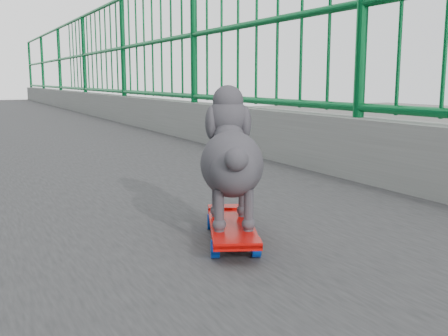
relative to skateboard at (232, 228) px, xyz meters
name	(u,v)px	position (x,y,z in m)	size (l,w,h in m)	color
railing	(74,152)	(-0.32, 0.68, 0.17)	(3.00, 24.00, 1.42)	gray
skateboard	(232,228)	(0.00, 0.00, 0.00)	(0.30, 0.46, 0.06)	red
poodle	(231,156)	(0.01, 0.02, 0.21)	(0.29, 0.42, 0.37)	#333136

